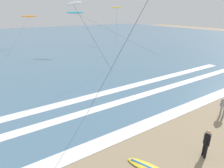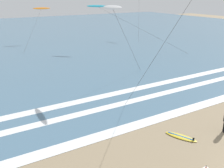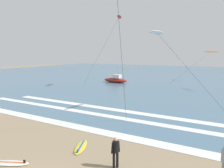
{
  "view_description": "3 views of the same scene",
  "coord_description": "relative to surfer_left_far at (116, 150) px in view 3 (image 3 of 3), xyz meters",
  "views": [
    {
      "loc": [
        -6.64,
        0.37,
        7.05
      ],
      "look_at": [
        0.19,
        10.74,
        2.29
      ],
      "focal_mm": 30.48,
      "sensor_mm": 36.0,
      "label": 1
    },
    {
      "loc": [
        -12.83,
        -5.04,
        8.92
      ],
      "look_at": [
        -3.08,
        11.09,
        2.27
      ],
      "focal_mm": 41.82,
      "sensor_mm": 36.0,
      "label": 2
    },
    {
      "loc": [
        6.55,
        -4.55,
        5.67
      ],
      "look_at": [
        -1.43,
        9.37,
        3.41
      ],
      "focal_mm": 34.67,
      "sensor_mm": 36.0,
      "label": 3
    }
  ],
  "objects": [
    {
      "name": "ocean_surface",
      "position": [
        -1.66,
        48.43,
        -0.95
      ],
      "size": [
        140.0,
        90.0,
        0.01
      ],
      "primitive_type": "cube",
      "color": "slate",
      "rests_on": "ground"
    },
    {
      "name": "kite_white_high_left",
      "position": [
        -1.85,
        11.51,
        6.65
      ],
      "size": [
        6.56,
        5.06,
        7.87
      ],
      "color": "white",
      "rests_on": "ground"
    },
    {
      "name": "surfboard_foreground_flat",
      "position": [
        -4.97,
        -2.4,
        -0.91
      ],
      "size": [
        2.16,
        1.44,
        0.25
      ],
      "color": "silver",
      "rests_on": "ground"
    },
    {
      "name": "surfer_left_far",
      "position": [
        0.0,
        0.0,
        0.0
      ],
      "size": [
        0.34,
        0.48,
        1.6
      ],
      "color": "black",
      "rests_on": "ground"
    },
    {
      "name": "wave_foam_mid_break",
      "position": [
        -0.89,
        7.53,
        -0.94
      ],
      "size": [
        40.58,
        0.85,
        0.01
      ],
      "primitive_type": "cube",
      "color": "white",
      "rests_on": "ocean_surface"
    },
    {
      "name": "wave_foam_outer_break",
      "position": [
        -0.79,
        9.81,
        -0.94
      ],
      "size": [
        36.94,
        0.97,
        0.01
      ],
      "primitive_type": "cube",
      "color": "white",
      "rests_on": "ocean_surface"
    },
    {
      "name": "kite_red_low_near",
      "position": [
        -12.17,
        23.15,
        10.55
      ],
      "size": [
        8.67,
        3.18,
        11.8
      ],
      "color": "red",
      "rests_on": "ground"
    },
    {
      "name": "offshore_boat",
      "position": [
        -15.52,
        28.13,
        -0.4
      ],
      "size": [
        5.32,
        2.1,
        2.7
      ],
      "color": "maroon",
      "rests_on": "ground"
    },
    {
      "name": "wave_foam_shoreline",
      "position": [
        -1.06,
        3.83,
        -0.94
      ],
      "size": [
        49.94,
        1.06,
        0.01
      ],
      "primitive_type": "cube",
      "color": "white",
      "rests_on": "ocean_surface"
    },
    {
      "name": "kite_orange_high_right",
      "position": [
        0.27,
        40.35,
        5.1
      ],
      "size": [
        7.81,
        9.78,
        6.32
      ],
      "color": "orange",
      "rests_on": "ground"
    },
    {
      "name": "surfboard_near_water",
      "position": [
        -2.98,
        1.01,
        -0.91
      ],
      "size": [
        1.4,
        2.16,
        0.25
      ],
      "color": "yellow",
      "rests_on": "ground"
    }
  ]
}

